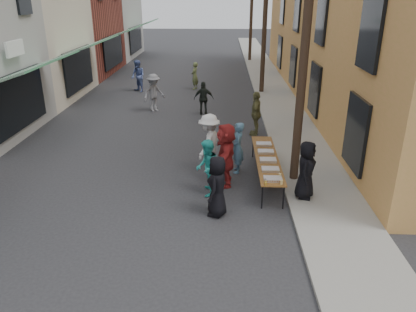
# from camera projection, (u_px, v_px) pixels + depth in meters

# --- Properties ---
(ground) EXTENTS (120.00, 120.00, 0.00)m
(ground) POSITION_uv_depth(u_px,v_px,m) (141.00, 229.00, 10.21)
(ground) COLOR #28282B
(ground) RESTS_ON ground
(sidewalk) EXTENTS (2.20, 60.00, 0.10)m
(sidewalk) POSITION_uv_depth(u_px,v_px,m) (273.00, 92.00, 23.91)
(sidewalk) COLOR gray
(sidewalk) RESTS_ON ground
(storefront_row) EXTENTS (8.00, 37.00, 9.00)m
(storefront_row) POSITION_uv_depth(u_px,v_px,m) (11.00, 19.00, 22.86)
(storefront_row) COLOR maroon
(storefront_row) RESTS_ON ground
(building_ochre) EXTENTS (10.00, 28.00, 10.00)m
(building_ochre) POSITION_uv_depth(u_px,v_px,m) (400.00, 3.00, 20.91)
(building_ochre) COLOR #C29145
(building_ochre) RESTS_ON ground
(utility_pole_near) EXTENTS (0.26, 0.26, 9.00)m
(utility_pole_near) POSITION_uv_depth(u_px,v_px,m) (306.00, 33.00, 11.15)
(utility_pole_near) COLOR #2D2116
(utility_pole_near) RESTS_ON ground
(utility_pole_mid) EXTENTS (0.26, 0.26, 9.00)m
(utility_pole_mid) POSITION_uv_depth(u_px,v_px,m) (265.00, 12.00, 22.26)
(utility_pole_mid) COLOR #2D2116
(utility_pole_mid) RESTS_ON ground
(utility_pole_far) EXTENTS (0.26, 0.26, 9.00)m
(utility_pole_far) POSITION_uv_depth(u_px,v_px,m) (252.00, 6.00, 33.37)
(utility_pole_far) COLOR #2D2116
(utility_pole_far) RESTS_ON ground
(serving_table) EXTENTS (0.70, 4.00, 0.75)m
(serving_table) POSITION_uv_depth(u_px,v_px,m) (267.00, 159.00, 12.65)
(serving_table) COLOR brown
(serving_table) RESTS_ON ground
(catering_tray_sausage) EXTENTS (0.50, 0.33, 0.08)m
(catering_tray_sausage) POSITION_uv_depth(u_px,v_px,m) (273.00, 179.00, 11.09)
(catering_tray_sausage) COLOR maroon
(catering_tray_sausage) RESTS_ON serving_table
(catering_tray_foil_b) EXTENTS (0.50, 0.33, 0.08)m
(catering_tray_foil_b) POSITION_uv_depth(u_px,v_px,m) (270.00, 169.00, 11.69)
(catering_tray_foil_b) COLOR #B2B2B7
(catering_tray_foil_b) RESTS_ON serving_table
(catering_tray_buns) EXTENTS (0.50, 0.33, 0.08)m
(catering_tray_buns) POSITION_uv_depth(u_px,v_px,m) (268.00, 160.00, 12.34)
(catering_tray_buns) COLOR tan
(catering_tray_buns) RESTS_ON serving_table
(catering_tray_foil_d) EXTENTS (0.50, 0.33, 0.08)m
(catering_tray_foil_d) POSITION_uv_depth(u_px,v_px,m) (266.00, 152.00, 12.99)
(catering_tray_foil_d) COLOR #B2B2B7
(catering_tray_foil_d) RESTS_ON serving_table
(catering_tray_buns_end) EXTENTS (0.50, 0.33, 0.08)m
(catering_tray_buns_end) POSITION_uv_depth(u_px,v_px,m) (264.00, 144.00, 13.64)
(catering_tray_buns_end) COLOR tan
(catering_tray_buns_end) RESTS_ON serving_table
(condiment_jar_a) EXTENTS (0.07, 0.07, 0.08)m
(condiment_jar_a) POSITION_uv_depth(u_px,v_px,m) (266.00, 184.00, 10.82)
(condiment_jar_a) COLOR #A57F26
(condiment_jar_a) RESTS_ON serving_table
(condiment_jar_b) EXTENTS (0.07, 0.07, 0.08)m
(condiment_jar_b) POSITION_uv_depth(u_px,v_px,m) (265.00, 182.00, 10.91)
(condiment_jar_b) COLOR #A57F26
(condiment_jar_b) RESTS_ON serving_table
(condiment_jar_c) EXTENTS (0.07, 0.07, 0.08)m
(condiment_jar_c) POSITION_uv_depth(u_px,v_px,m) (265.00, 181.00, 11.01)
(condiment_jar_c) COLOR #A57F26
(condiment_jar_c) RESTS_ON serving_table
(cup_stack) EXTENTS (0.08, 0.08, 0.12)m
(cup_stack) POSITION_uv_depth(u_px,v_px,m) (281.00, 183.00, 10.85)
(cup_stack) COLOR tan
(cup_stack) RESTS_ON serving_table
(guest_front_a) EXTENTS (0.72, 0.92, 1.66)m
(guest_front_a) POSITION_uv_depth(u_px,v_px,m) (217.00, 186.00, 10.59)
(guest_front_a) COLOR black
(guest_front_a) RESTS_ON ground
(guest_front_b) EXTENTS (0.43, 0.63, 1.69)m
(guest_front_b) POSITION_uv_depth(u_px,v_px,m) (238.00, 148.00, 13.16)
(guest_front_b) COLOR #48718D
(guest_front_b) RESTS_ON ground
(guest_front_c) EXTENTS (0.64, 0.82, 1.68)m
(guest_front_c) POSITION_uv_depth(u_px,v_px,m) (207.00, 168.00, 11.67)
(guest_front_c) COLOR #2BB2A7
(guest_front_c) RESTS_ON ground
(guest_front_d) EXTENTS (1.13, 1.43, 1.94)m
(guest_front_d) POSITION_uv_depth(u_px,v_px,m) (209.00, 143.00, 13.20)
(guest_front_d) COLOR silver
(guest_front_d) RESTS_ON ground
(guest_front_e) EXTENTS (0.62, 1.13, 1.83)m
(guest_front_e) POSITION_uv_depth(u_px,v_px,m) (256.00, 113.00, 16.64)
(guest_front_e) COLOR olive
(guest_front_e) RESTS_ON ground
(guest_queue_back) EXTENTS (0.62, 1.84, 1.97)m
(guest_queue_back) POSITION_uv_depth(u_px,v_px,m) (226.00, 155.00, 12.24)
(guest_queue_back) COLOR maroon
(guest_queue_back) RESTS_ON ground
(server) EXTENTS (0.79, 0.95, 1.68)m
(server) POSITION_uv_depth(u_px,v_px,m) (306.00, 170.00, 11.30)
(server) COLOR black
(server) RESTS_ON sidewalk
(passerby_left) EXTENTS (1.34, 1.34, 1.86)m
(passerby_left) POSITION_uv_depth(u_px,v_px,m) (154.00, 93.00, 19.96)
(passerby_left) COLOR slate
(passerby_left) RESTS_ON ground
(passerby_mid) EXTENTS (0.96, 0.45, 1.60)m
(passerby_mid) POSITION_uv_depth(u_px,v_px,m) (204.00, 98.00, 19.45)
(passerby_mid) COLOR black
(passerby_mid) RESTS_ON ground
(passerby_right) EXTENTS (0.56, 0.69, 1.64)m
(passerby_right) POSITION_uv_depth(u_px,v_px,m) (195.00, 76.00, 24.59)
(passerby_right) COLOR #5D6C3E
(passerby_right) RESTS_ON ground
(passerby_far) EXTENTS (1.14, 1.14, 1.86)m
(passerby_far) POSITION_uv_depth(u_px,v_px,m) (138.00, 76.00, 23.94)
(passerby_far) COLOR #5467A4
(passerby_far) RESTS_ON ground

